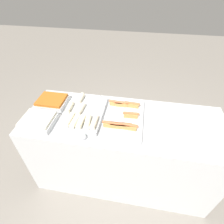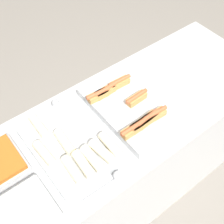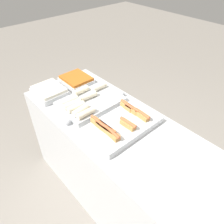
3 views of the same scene
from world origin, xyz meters
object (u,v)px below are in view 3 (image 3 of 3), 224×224
tray_side_front (49,91)px  serving_spoon_near (66,121)px  tray_hotdogs (122,124)px  tray_side_back (76,80)px  serving_spoon_far (121,94)px  tray_wraps (89,102)px

tray_side_front → serving_spoon_near: size_ratio=1.23×
tray_hotdogs → tray_side_front: size_ratio=1.92×
tray_side_front → serving_spoon_near: bearing=-13.0°
tray_hotdogs → tray_side_back: bearing=171.7°
tray_side_front → tray_side_back: same height
tray_side_back → serving_spoon_far: (0.43, 0.17, -0.02)m
tray_wraps → tray_side_front: size_ratio=1.76×
tray_wraps → tray_side_front: (-0.36, -0.16, -0.00)m
serving_spoon_near → tray_wraps: bearing=104.1°
tray_wraps → tray_side_front: 0.39m
tray_side_back → serving_spoon_far: size_ratio=1.20×
tray_hotdogs → tray_side_front: bearing=-166.5°
serving_spoon_near → tray_side_back: bearing=137.9°
tray_side_front → tray_side_back: size_ratio=1.00×
tray_wraps → serving_spoon_near: 0.27m
tray_hotdogs → tray_side_back: tray_hotdogs is taller
tray_side_back → serving_spoon_near: 0.57m
tray_hotdogs → serving_spoon_far: tray_hotdogs is taller
tray_wraps → serving_spoon_near: size_ratio=2.16×
tray_wraps → tray_side_back: tray_wraps is taller
tray_hotdogs → tray_side_back: size_ratio=1.92×
serving_spoon_far → tray_wraps: bearing=-102.7°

